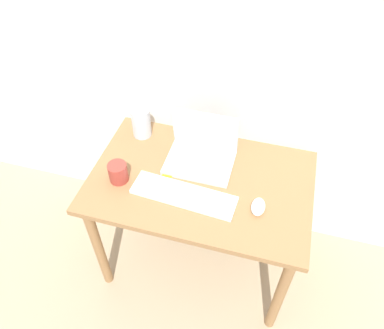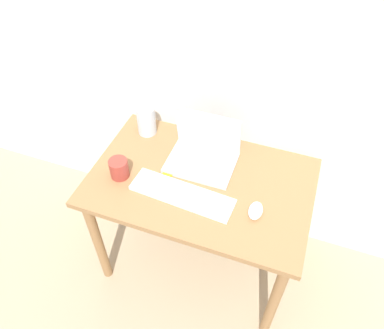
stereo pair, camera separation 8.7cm
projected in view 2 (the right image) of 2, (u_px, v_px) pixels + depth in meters
ground_plane at (179, 308)px, 2.04m from camera, size 12.00×12.00×0.00m
wall_back at (233, 31)px, 1.60m from camera, size 6.00×0.05×2.50m
desk at (200, 194)px, 1.82m from camera, size 1.03×0.66×0.70m
laptop at (204, 152)px, 1.79m from camera, size 0.32×0.24×0.26m
keyboard at (182, 194)px, 1.67m from camera, size 0.48×0.16×0.02m
mouse at (256, 211)px, 1.60m from camera, size 0.06×0.10×0.03m
vase at (146, 115)px, 1.89m from camera, size 0.10×0.10×0.23m
mp3_player at (166, 176)px, 1.75m from camera, size 0.05×0.05×0.01m
mug at (119, 168)px, 1.73m from camera, size 0.09×0.09×0.10m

